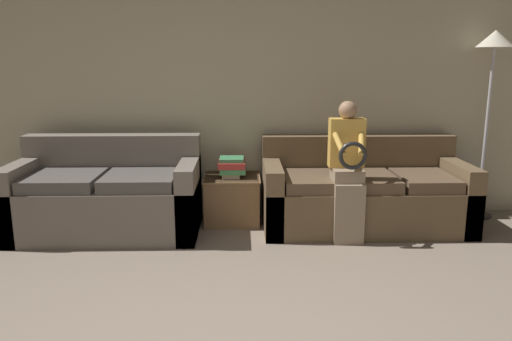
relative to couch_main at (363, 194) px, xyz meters
name	(u,v)px	position (x,y,z in m)	size (l,w,h in m)	color
wall_back	(232,90)	(-1.26, 0.48, 0.97)	(7.92, 0.06, 2.55)	#BCB293
couch_main	(363,194)	(0.00, 0.00, 0.00)	(1.91, 0.89, 0.84)	brown
couch_side	(108,198)	(-2.40, -0.12, 0.02)	(1.66, 0.85, 0.87)	#70665B
child_left_seated	(348,166)	(-0.24, -0.36, 0.36)	(0.31, 0.37, 1.22)	gray
side_shelf	(232,198)	(-1.26, 0.17, -0.07)	(0.55, 0.53, 0.45)	olive
book_stack	(232,166)	(-1.26, 0.17, 0.25)	(0.26, 0.31, 0.19)	gray
floor_lamp	(493,59)	(1.26, 0.25, 1.27)	(0.35, 0.35, 1.85)	#2D2B28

